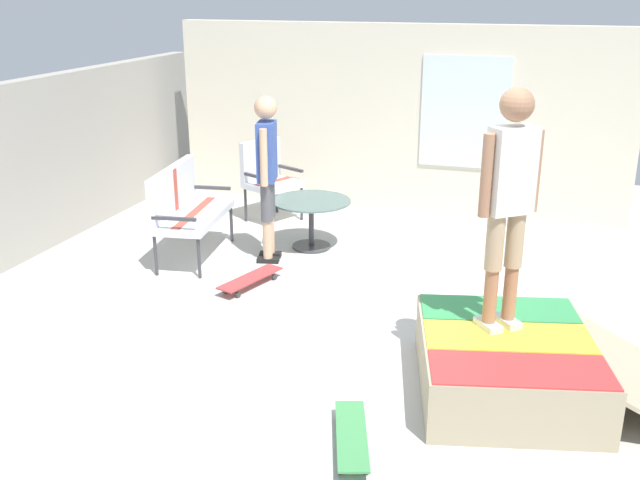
{
  "coord_description": "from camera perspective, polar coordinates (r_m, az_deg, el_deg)",
  "views": [
    {
      "loc": [
        -5.69,
        -1.47,
        2.88
      ],
      "look_at": [
        0.25,
        0.42,
        0.7
      ],
      "focal_mm": 41.16,
      "sensor_mm": 36.0,
      "label": 1
    }
  ],
  "objects": [
    {
      "name": "skateboard_by_bench",
      "position": [
        7.4,
        -5.44,
        -3.02
      ],
      "size": [
        0.82,
        0.44,
        0.1
      ],
      "color": "#B23838",
      "rests_on": "ground_plane"
    },
    {
      "name": "patio_chair_near_house",
      "position": [
        9.38,
        -4.14,
        5.24
      ],
      "size": [
        0.8,
        0.77,
        1.02
      ],
      "color": "#38383D",
      "rests_on": "ground_plane"
    },
    {
      "name": "person_watching",
      "position": [
        7.82,
        -4.14,
        5.79
      ],
      "size": [
        0.47,
        0.3,
        1.8
      ],
      "color": "black",
      "rests_on": "ground_plane"
    },
    {
      "name": "person_skater",
      "position": [
        5.33,
        14.51,
        3.67
      ],
      "size": [
        0.36,
        0.39,
        1.77
      ],
      "color": "silver",
      "rests_on": "skate_ramp"
    },
    {
      "name": "patio_table",
      "position": [
        8.35,
        -0.68,
        2.02
      ],
      "size": [
        0.9,
        0.9,
        0.57
      ],
      "color": "#38383D",
      "rests_on": "ground_plane"
    },
    {
      "name": "patio_bench",
      "position": [
        8.14,
        -10.53,
        2.79
      ],
      "size": [
        1.31,
        0.71,
        1.02
      ],
      "color": "#38383D",
      "rests_on": "ground_plane"
    },
    {
      "name": "house_facade",
      "position": [
        9.83,
        6.0,
        9.4
      ],
      "size": [
        0.23,
        6.0,
        2.42
      ],
      "color": "beige",
      "rests_on": "ground_plane"
    },
    {
      "name": "ground_plane",
      "position": [
        6.57,
        2.87,
        -7.25
      ],
      "size": [
        12.0,
        12.0,
        0.1
      ],
      "primitive_type": "cube",
      "color": "beige"
    },
    {
      "name": "skate_ramp",
      "position": [
        5.67,
        14.54,
        -9.31
      ],
      "size": [
        1.83,
        2.12,
        0.46
      ],
      "color": "tan",
      "rests_on": "ground_plane"
    },
    {
      "name": "skateboard_spare",
      "position": [
        4.97,
        2.47,
        -14.96
      ],
      "size": [
        0.82,
        0.43,
        0.1
      ],
      "color": "#3F8C4C",
      "rests_on": "ground_plane"
    }
  ]
}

